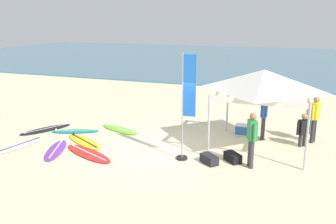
# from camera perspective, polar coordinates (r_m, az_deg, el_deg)

# --- Properties ---
(ground_plane) EXTENTS (80.00, 80.00, 0.00)m
(ground_plane) POSITION_cam_1_polar(r_m,az_deg,el_deg) (12.51, -0.16, -5.80)
(ground_plane) COLOR beige
(sea) EXTENTS (80.00, 36.00, 0.10)m
(sea) POSITION_cam_1_polar(r_m,az_deg,el_deg) (41.44, 15.00, 8.11)
(sea) COLOR teal
(sea) RESTS_ON ground
(canopy_tent) EXTENTS (3.07, 3.07, 2.75)m
(canopy_tent) POSITION_cam_1_polar(r_m,az_deg,el_deg) (12.35, 15.09, 4.91)
(canopy_tent) COLOR #B7B7BC
(canopy_tent) RESTS_ON ground
(surfboard_yellow) EXTENTS (2.19, 1.58, 0.19)m
(surfboard_yellow) POSITION_cam_1_polar(r_m,az_deg,el_deg) (13.43, -13.25, -4.59)
(surfboard_yellow) COLOR yellow
(surfboard_yellow) RESTS_ON ground
(surfboard_black) EXTENTS (1.44, 2.17, 0.19)m
(surfboard_black) POSITION_cam_1_polar(r_m,az_deg,el_deg) (15.31, -18.97, -2.63)
(surfboard_black) COLOR black
(surfboard_black) RESTS_ON ground
(surfboard_white) EXTENTS (0.94, 2.18, 0.19)m
(surfboard_white) POSITION_cam_1_polar(r_m,az_deg,el_deg) (13.72, -22.75, -4.96)
(surfboard_white) COLOR white
(surfboard_white) RESTS_ON ground
(surfboard_lime) EXTENTS (2.07, 1.23, 0.19)m
(surfboard_lime) POSITION_cam_1_polar(r_m,az_deg,el_deg) (14.60, -7.74, -2.76)
(surfboard_lime) COLOR #7AD12D
(surfboard_lime) RESTS_ON ground
(surfboard_teal) EXTENTS (1.89, 1.20, 0.19)m
(surfboard_teal) POSITION_cam_1_polar(r_m,az_deg,el_deg) (14.71, -14.62, -2.98)
(surfboard_teal) COLOR #19847F
(surfboard_teal) RESTS_ON ground
(surfboard_red) EXTENTS (2.40, 1.54, 0.19)m
(surfboard_red) POSITION_cam_1_polar(r_m,az_deg,el_deg) (12.24, -12.66, -6.46)
(surfboard_red) COLOR red
(surfboard_red) RESTS_ON ground
(surfboard_purple) EXTENTS (1.32, 2.08, 0.19)m
(surfboard_purple) POSITION_cam_1_polar(r_m,az_deg,el_deg) (12.85, -17.48, -5.77)
(surfboard_purple) COLOR purple
(surfboard_purple) RESTS_ON ground
(person_yellow) EXTENTS (0.34, 0.52, 1.71)m
(person_yellow) POSITION_cam_1_polar(r_m,az_deg,el_deg) (13.86, 22.43, -0.61)
(person_yellow) COLOR #2D2D33
(person_yellow) RESTS_ON ground
(person_blue) EXTENTS (0.22, 0.55, 1.71)m
(person_blue) POSITION_cam_1_polar(r_m,az_deg,el_deg) (13.60, 15.09, -0.27)
(person_blue) COLOR #2D2D33
(person_blue) RESTS_ON ground
(person_green) EXTENTS (0.35, 0.51, 1.71)m
(person_green) POSITION_cam_1_polar(r_m,az_deg,el_deg) (10.92, 13.26, -3.78)
(person_green) COLOR #383842
(person_green) RESTS_ON ground
(person_black) EXTENTS (0.45, 0.39, 1.20)m
(person_black) POSITION_cam_1_polar(r_m,az_deg,el_deg) (13.35, 20.85, -2.49)
(person_black) COLOR #2D2D33
(person_black) RESTS_ON ground
(banner_flag) EXTENTS (0.60, 0.36, 3.40)m
(banner_flag) POSITION_cam_1_polar(r_m,az_deg,el_deg) (11.05, 2.87, -0.01)
(banner_flag) COLOR #99999E
(banner_flag) RESTS_ON ground
(gear_bag_near_tent) EXTENTS (0.65, 0.65, 0.28)m
(gear_bag_near_tent) POSITION_cam_1_polar(r_m,az_deg,el_deg) (11.52, 10.29, -7.13)
(gear_bag_near_tent) COLOR black
(gear_bag_near_tent) RESTS_ON ground
(gear_bag_by_pole) EXTENTS (0.67, 0.63, 0.28)m
(gear_bag_by_pole) POSITION_cam_1_polar(r_m,az_deg,el_deg) (11.26, 6.61, -7.51)
(gear_bag_by_pole) COLOR #232328
(gear_bag_by_pole) RESTS_ON ground
(cooler_box) EXTENTS (0.50, 0.36, 0.39)m
(cooler_box) POSITION_cam_1_polar(r_m,az_deg,el_deg) (14.26, 11.76, -2.69)
(cooler_box) COLOR #2D60B7
(cooler_box) RESTS_ON ground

